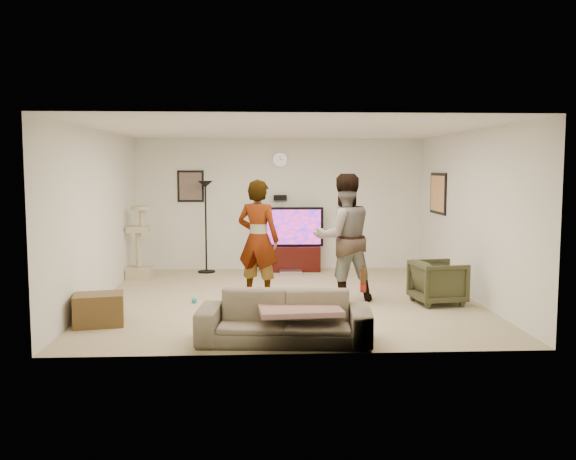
{
  "coord_description": "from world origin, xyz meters",
  "views": [
    {
      "loc": [
        -0.43,
        -8.99,
        1.94
      ],
      "look_at": [
        0.03,
        0.2,
        1.01
      ],
      "focal_mm": 38.21,
      "sensor_mm": 36.0,
      "label": 1
    }
  ],
  "objects_px": {
    "person_right": "(344,238)",
    "floor_lamp": "(206,227)",
    "beer_bottle": "(363,281)",
    "armchair": "(438,282)",
    "tv": "(290,227)",
    "person_left": "(258,239)",
    "side_table": "(99,310)",
    "cat_tree": "(139,242)",
    "tv_stand": "(290,258)",
    "sofa": "(284,317)"
  },
  "relations": [
    {
      "from": "tv",
      "to": "beer_bottle",
      "type": "distance_m",
      "value": 4.84
    },
    {
      "from": "armchair",
      "to": "cat_tree",
      "type": "bearing_deg",
      "value": 55.13
    },
    {
      "from": "person_right",
      "to": "armchair",
      "type": "xyz_separation_m",
      "value": [
        1.33,
        -0.28,
        -0.62
      ]
    },
    {
      "from": "cat_tree",
      "to": "person_right",
      "type": "distance_m",
      "value": 3.91
    },
    {
      "from": "tv",
      "to": "floor_lamp",
      "type": "xyz_separation_m",
      "value": [
        -1.58,
        -0.11,
        0.01
      ]
    },
    {
      "from": "person_left",
      "to": "beer_bottle",
      "type": "height_order",
      "value": "person_left"
    },
    {
      "from": "tv",
      "to": "person_left",
      "type": "bearing_deg",
      "value": -103.75
    },
    {
      "from": "tv",
      "to": "person_right",
      "type": "bearing_deg",
      "value": -76.55
    },
    {
      "from": "beer_bottle",
      "to": "floor_lamp",
      "type": "bearing_deg",
      "value": 114.48
    },
    {
      "from": "sofa",
      "to": "armchair",
      "type": "xyz_separation_m",
      "value": [
        2.29,
        1.84,
        0.03
      ]
    },
    {
      "from": "floor_lamp",
      "to": "beer_bottle",
      "type": "height_order",
      "value": "floor_lamp"
    },
    {
      "from": "tv_stand",
      "to": "person_right",
      "type": "xyz_separation_m",
      "value": [
        0.64,
        -2.68,
        0.7
      ]
    },
    {
      "from": "floor_lamp",
      "to": "person_right",
      "type": "relative_size",
      "value": 0.91
    },
    {
      "from": "person_left",
      "to": "armchair",
      "type": "relative_size",
      "value": 2.59
    },
    {
      "from": "floor_lamp",
      "to": "armchair",
      "type": "relative_size",
      "value": 2.47
    },
    {
      "from": "person_left",
      "to": "sofa",
      "type": "bearing_deg",
      "value": 120.92
    },
    {
      "from": "tv_stand",
      "to": "person_right",
      "type": "distance_m",
      "value": 2.84
    },
    {
      "from": "armchair",
      "to": "sofa",
      "type": "bearing_deg",
      "value": 120.01
    },
    {
      "from": "person_right",
      "to": "armchair",
      "type": "distance_m",
      "value": 1.49
    },
    {
      "from": "person_left",
      "to": "beer_bottle",
      "type": "xyz_separation_m",
      "value": [
        1.17,
        -2.33,
        -0.2
      ]
    },
    {
      "from": "person_left",
      "to": "beer_bottle",
      "type": "distance_m",
      "value": 2.61
    },
    {
      "from": "floor_lamp",
      "to": "side_table",
      "type": "xyz_separation_m",
      "value": [
        -1.01,
        -3.84,
        -0.65
      ]
    },
    {
      "from": "cat_tree",
      "to": "side_table",
      "type": "distance_m",
      "value": 3.3
    },
    {
      "from": "beer_bottle",
      "to": "armchair",
      "type": "xyz_separation_m",
      "value": [
        1.4,
        1.84,
        -0.37
      ]
    },
    {
      "from": "tv_stand",
      "to": "armchair",
      "type": "xyz_separation_m",
      "value": [
        1.97,
        -2.96,
        0.08
      ]
    },
    {
      "from": "person_left",
      "to": "person_right",
      "type": "bearing_deg",
      "value": -165.23
    },
    {
      "from": "tv",
      "to": "floor_lamp",
      "type": "bearing_deg",
      "value": -176.12
    },
    {
      "from": "tv",
      "to": "side_table",
      "type": "xyz_separation_m",
      "value": [
        -2.58,
        -3.95,
        -0.64
      ]
    },
    {
      "from": "person_left",
      "to": "person_right",
      "type": "distance_m",
      "value": 1.26
    },
    {
      "from": "armchair",
      "to": "person_right",
      "type": "bearing_deg",
      "value": 69.05
    },
    {
      "from": "tv",
      "to": "beer_bottle",
      "type": "relative_size",
      "value": 5.0
    },
    {
      "from": "tv_stand",
      "to": "beer_bottle",
      "type": "xyz_separation_m",
      "value": [
        0.56,
        -4.8,
        0.45
      ]
    },
    {
      "from": "person_left",
      "to": "side_table",
      "type": "xyz_separation_m",
      "value": [
        -1.98,
        -1.47,
        -0.69
      ]
    },
    {
      "from": "floor_lamp",
      "to": "side_table",
      "type": "relative_size",
      "value": 2.87
    },
    {
      "from": "cat_tree",
      "to": "sofa",
      "type": "relative_size",
      "value": 0.67
    },
    {
      "from": "person_left",
      "to": "tv_stand",
      "type": "bearing_deg",
      "value": -79.86
    },
    {
      "from": "tv_stand",
      "to": "beer_bottle",
      "type": "bearing_deg",
      "value": -83.32
    },
    {
      "from": "tv",
      "to": "person_left",
      "type": "distance_m",
      "value": 2.55
    },
    {
      "from": "person_right",
      "to": "floor_lamp",
      "type": "bearing_deg",
      "value": -61.33
    },
    {
      "from": "tv_stand",
      "to": "floor_lamp",
      "type": "xyz_separation_m",
      "value": [
        -1.58,
        -0.11,
        0.62
      ]
    },
    {
      "from": "floor_lamp",
      "to": "armchair",
      "type": "height_order",
      "value": "floor_lamp"
    },
    {
      "from": "person_left",
      "to": "sofa",
      "type": "relative_size",
      "value": 0.93
    },
    {
      "from": "floor_lamp",
      "to": "person_left",
      "type": "height_order",
      "value": "person_left"
    },
    {
      "from": "cat_tree",
      "to": "sofa",
      "type": "bearing_deg",
      "value": -59.88
    },
    {
      "from": "tv",
      "to": "cat_tree",
      "type": "relative_size",
      "value": 0.97
    },
    {
      "from": "armchair",
      "to": "side_table",
      "type": "bearing_deg",
      "value": 93.39
    },
    {
      "from": "floor_lamp",
      "to": "beer_bottle",
      "type": "relative_size",
      "value": 6.79
    },
    {
      "from": "tv",
      "to": "sofa",
      "type": "relative_size",
      "value": 0.65
    },
    {
      "from": "beer_bottle",
      "to": "side_table",
      "type": "height_order",
      "value": "beer_bottle"
    },
    {
      "from": "tv_stand",
      "to": "armchair",
      "type": "height_order",
      "value": "armchair"
    }
  ]
}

